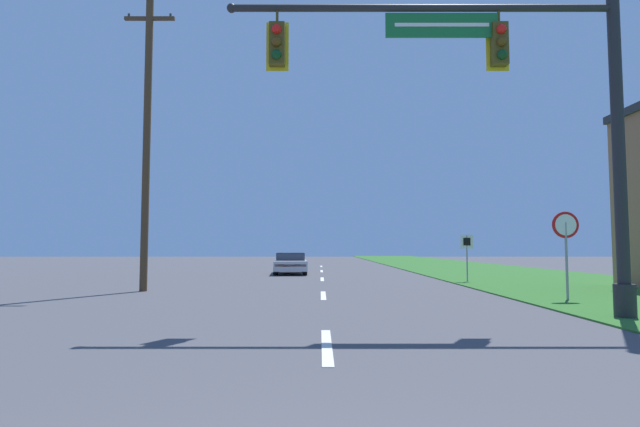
# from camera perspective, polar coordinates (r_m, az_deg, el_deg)

# --- Properties ---
(grass_verge_right) EXTENTS (10.00, 110.00, 0.04)m
(grass_verge_right) POSITION_cam_1_polar(r_m,az_deg,el_deg) (33.57, 18.31, -6.25)
(grass_verge_right) COLOR #2D6626
(grass_verge_right) RESTS_ON ground
(road_center_line) EXTENTS (0.16, 34.80, 0.01)m
(road_center_line) POSITION_cam_1_polar(r_m,az_deg,el_deg) (23.87, 0.03, -7.53)
(road_center_line) COLOR silver
(road_center_line) RESTS_ON ground
(signal_mast) EXTENTS (8.79, 0.47, 7.66)m
(signal_mast) POSITION_cam_1_polar(r_m,az_deg,el_deg) (12.00, 21.69, 11.56)
(signal_mast) COLOR #232326
(signal_mast) RESTS_ON grass_verge_right
(car_ahead) EXTENTS (2.09, 4.50, 1.19)m
(car_ahead) POSITION_cam_1_polar(r_m,az_deg,el_deg) (28.82, -3.63, -5.70)
(car_ahead) COLOR black
(car_ahead) RESTS_ON ground
(stop_sign) EXTENTS (0.76, 0.07, 2.50)m
(stop_sign) POSITION_cam_1_polar(r_m,az_deg,el_deg) (15.92, 26.06, -2.26)
(stop_sign) COLOR gray
(stop_sign) RESTS_ON grass_verge_right
(route_sign_post) EXTENTS (0.55, 0.06, 2.03)m
(route_sign_post) POSITION_cam_1_polar(r_m,az_deg,el_deg) (22.74, 16.21, -3.72)
(route_sign_post) COLOR gray
(route_sign_post) RESTS_ON grass_verge_right
(utility_pole_near) EXTENTS (1.80, 0.26, 10.65)m
(utility_pole_near) POSITION_cam_1_polar(r_m,az_deg,el_deg) (18.89, -19.40, 8.45)
(utility_pole_near) COLOR #4C3823
(utility_pole_near) RESTS_ON ground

